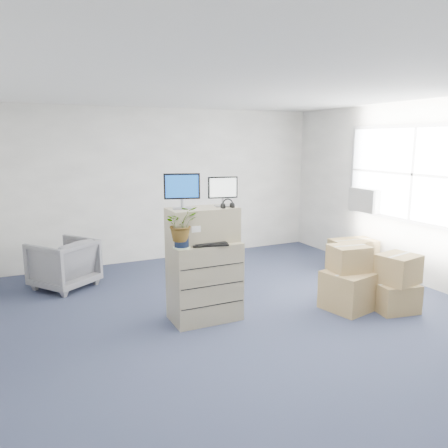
{
  "coord_description": "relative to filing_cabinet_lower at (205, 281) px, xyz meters",
  "views": [
    {
      "loc": [
        -2.59,
        -4.29,
        2.21
      ],
      "look_at": [
        -0.33,
        0.4,
        1.21
      ],
      "focal_mm": 35.0,
      "sensor_mm": 36.0,
      "label": 1
    }
  ],
  "objects": [
    {
      "name": "wall_back",
      "position": [
        0.56,
        3.01,
        0.91
      ],
      "size": [
        6.0,
        0.02,
        2.8
      ],
      "primitive_type": "cube",
      "color": "#BBB9B1",
      "rests_on": "ground"
    },
    {
      "name": "office_chair",
      "position": [
        -1.46,
        2.02,
        -0.08
      ],
      "size": [
        1.08,
        1.07,
        0.82
      ],
      "primitive_type": "imported",
      "rotation": [
        0.0,
        0.0,
        3.76
      ],
      "color": "slate",
      "rests_on": "ground"
    },
    {
      "name": "wall_right",
      "position": [
        3.57,
        -0.5,
        0.91
      ],
      "size": [
        0.02,
        7.0,
        2.8
      ],
      "primitive_type": "cube",
      "color": "#BBB9B1",
      "rests_on": "ground"
    },
    {
      "name": "ground",
      "position": [
        0.56,
        -0.5,
        -0.49
      ],
      "size": [
        7.0,
        7.0,
        0.0
      ],
      "primitive_type": "plane",
      "color": "#22283E",
      "rests_on": "ground"
    },
    {
      "name": "headphones",
      "position": [
        0.27,
        -0.1,
        0.96
      ],
      "size": [
        0.15,
        0.02,
        0.15
      ],
      "primitive_type": "torus",
      "rotation": [
        1.57,
        0.0,
        -0.01
      ],
      "color": "black",
      "rests_on": "filing_cabinet_upper"
    },
    {
      "name": "ac_unit",
      "position": [
        3.43,
        0.9,
        0.71
      ],
      "size": [
        0.24,
        0.6,
        0.4
      ],
      "primitive_type": "cube",
      "color": "silver",
      "rests_on": "wall_right"
    },
    {
      "name": "monitor_left",
      "position": [
        -0.25,
        0.07,
        1.15
      ],
      "size": [
        0.42,
        0.22,
        0.42
      ],
      "rotation": [
        0.0,
        0.0,
        -0.3
      ],
      "color": "#99999E",
      "rests_on": "filing_cabinet_upper"
    },
    {
      "name": "mouse",
      "position": [
        0.28,
        -0.08,
        0.51
      ],
      "size": [
        0.1,
        0.06,
        0.03
      ],
      "primitive_type": "ellipsoid",
      "rotation": [
        0.0,
        0.0,
        -0.0
      ],
      "color": "silver",
      "rests_on": "filing_cabinet_lower"
    },
    {
      "name": "potted_plant",
      "position": [
        -0.34,
        -0.14,
        0.72
      ],
      "size": [
        0.38,
        0.42,
        0.4
      ],
      "rotation": [
        0.0,
        0.0,
        -0.01
      ],
      "color": "#AAC9A2",
      "rests_on": "filing_cabinet_lower"
    },
    {
      "name": "external_drive",
      "position": [
        0.31,
        0.15,
        0.52
      ],
      "size": [
        0.22,
        0.19,
        0.06
      ],
      "primitive_type": "cube",
      "rotation": [
        0.0,
        0.0,
        0.28
      ],
      "color": "black",
      "rests_on": "filing_cabinet_lower"
    },
    {
      "name": "filing_cabinet_lower",
      "position": [
        0.0,
        0.0,
        0.0
      ],
      "size": [
        0.85,
        0.52,
        0.99
      ],
      "primitive_type": "cube",
      "rotation": [
        0.0,
        0.0,
        -0.01
      ],
      "color": "tan",
      "rests_on": "ground"
    },
    {
      "name": "tissue_box",
      "position": [
        0.33,
        0.11,
        0.59
      ],
      "size": [
        0.23,
        0.14,
        0.08
      ],
      "primitive_type": "cube",
      "rotation": [
        0.0,
        0.0,
        -0.13
      ],
      "color": "#3C77CD",
      "rests_on": "external_drive"
    },
    {
      "name": "phone_dock",
      "position": [
        -0.0,
        0.02,
        0.54
      ],
      "size": [
        0.06,
        0.05,
        0.14
      ],
      "rotation": [
        0.0,
        0.0,
        -0.01
      ],
      "color": "silver",
      "rests_on": "filing_cabinet_lower"
    },
    {
      "name": "keyboard",
      "position": [
        0.0,
        -0.17,
        0.5
      ],
      "size": [
        0.46,
        0.27,
        0.02
      ],
      "primitive_type": "cube",
      "rotation": [
        0.0,
        0.0,
        -0.23
      ],
      "color": "black",
      "rests_on": "filing_cabinet_lower"
    },
    {
      "name": "cardboard_boxes",
      "position": [
        2.41,
        -0.19,
        -0.16
      ],
      "size": [
        2.04,
        2.24,
        0.85
      ],
      "color": "#A2834E",
      "rests_on": "ground"
    },
    {
      "name": "filing_cabinet_upper",
      "position": [
        0.0,
        0.05,
        0.7
      ],
      "size": [
        0.85,
        0.43,
        0.42
      ],
      "primitive_type": "cube",
      "rotation": [
        0.0,
        0.0,
        -0.01
      ],
      "color": "tan",
      "rests_on": "filing_cabinet_lower"
    },
    {
      "name": "monitor_right",
      "position": [
        0.28,
        0.05,
        1.12
      ],
      "size": [
        0.37,
        0.17,
        0.37
      ],
      "rotation": [
        0.0,
        0.0,
        -0.18
      ],
      "color": "#99999E",
      "rests_on": "filing_cabinet_upper"
    },
    {
      "name": "water_bottle",
      "position": [
        0.09,
        0.01,
        0.62
      ],
      "size": [
        0.07,
        0.07,
        0.25
      ],
      "primitive_type": "cylinder",
      "color": "gray",
      "rests_on": "filing_cabinet_lower"
    },
    {
      "name": "window",
      "position": [
        3.51,
        0.0,
        1.21
      ],
      "size": [
        0.07,
        2.72,
        1.52
      ],
      "color": "gray",
      "rests_on": "wall_right"
    }
  ]
}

